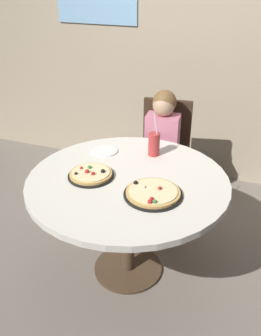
# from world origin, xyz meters

# --- Properties ---
(ground_plane) EXTENTS (8.00, 8.00, 0.00)m
(ground_plane) POSITION_xyz_m (0.00, 0.00, 0.00)
(ground_plane) COLOR slate
(wall_with_window) EXTENTS (5.20, 0.14, 2.90)m
(wall_with_window) POSITION_xyz_m (-0.00, 1.61, 1.45)
(wall_with_window) COLOR tan
(wall_with_window) RESTS_ON ground_plane
(dining_table) EXTENTS (1.26, 1.26, 0.75)m
(dining_table) POSITION_xyz_m (0.00, 0.00, 0.66)
(dining_table) COLOR silver
(dining_table) RESTS_ON ground_plane
(chair_wooden) EXTENTS (0.44, 0.44, 0.95)m
(chair_wooden) POSITION_xyz_m (-0.01, 0.88, 0.53)
(chair_wooden) COLOR #382619
(chair_wooden) RESTS_ON ground_plane
(diner_child) EXTENTS (0.28, 0.42, 1.08)m
(diner_child) POSITION_xyz_m (0.01, 0.70, 0.48)
(diner_child) COLOR #3F4766
(diner_child) RESTS_ON ground_plane
(pizza_veggie) EXTENTS (0.29, 0.29, 0.05)m
(pizza_veggie) POSITION_xyz_m (-0.22, -0.05, 0.77)
(pizza_veggie) COLOR black
(pizza_veggie) RESTS_ON dining_table
(pizza_cheese) EXTENTS (0.34, 0.34, 0.05)m
(pizza_cheese) POSITION_xyz_m (0.20, -0.13, 0.77)
(pizza_cheese) COLOR black
(pizza_cheese) RESTS_ON dining_table
(soda_cup) EXTENTS (0.08, 0.08, 0.31)m
(soda_cup) POSITION_xyz_m (0.05, 0.37, 0.83)
(soda_cup) COLOR #B73333
(soda_cup) RESTS_ON dining_table
(plate_small) EXTENTS (0.18, 0.18, 0.01)m
(plate_small) POSITION_xyz_m (-0.28, 0.29, 0.76)
(plate_small) COLOR white
(plate_small) RESTS_ON dining_table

